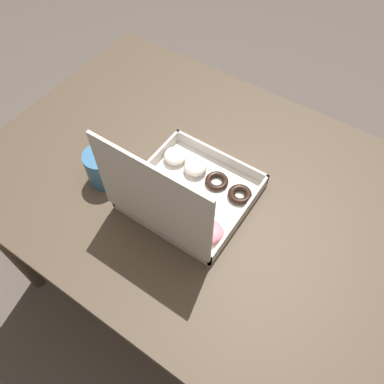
# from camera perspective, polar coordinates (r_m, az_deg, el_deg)

# --- Properties ---
(ground_plane) EXTENTS (8.00, 8.00, 0.00)m
(ground_plane) POSITION_cam_1_polar(r_m,az_deg,el_deg) (1.72, 0.49, -13.07)
(ground_plane) COLOR #564C44
(dining_table) EXTENTS (1.24, 0.89, 0.75)m
(dining_table) POSITION_cam_1_polar(r_m,az_deg,el_deg) (1.14, 0.72, -0.89)
(dining_table) COLOR #4C3D2D
(dining_table) RESTS_ON ground_plane
(donut_box) EXTENTS (0.31, 0.31, 0.30)m
(donut_box) POSITION_cam_1_polar(r_m,az_deg,el_deg) (0.96, -1.52, -0.21)
(donut_box) COLOR silver
(donut_box) RESTS_ON dining_table
(coffee_mug) EXTENTS (0.09, 0.09, 0.10)m
(coffee_mug) POSITION_cam_1_polar(r_m,az_deg,el_deg) (1.05, -13.37, 3.75)
(coffee_mug) COLOR teal
(coffee_mug) RESTS_ON dining_table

